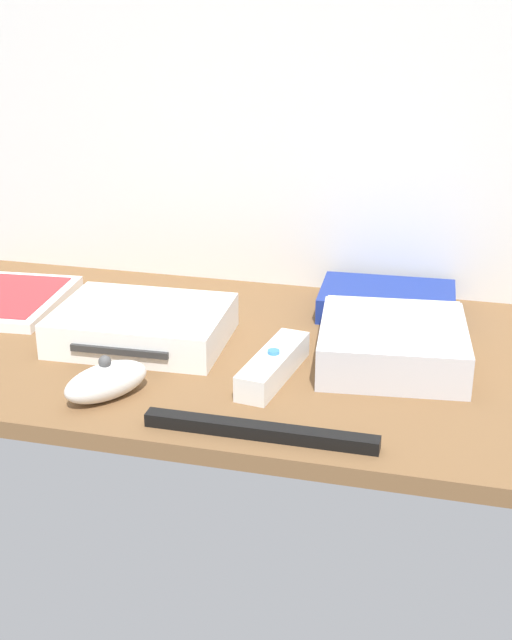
% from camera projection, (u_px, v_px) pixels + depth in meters
% --- Properties ---
extents(ground_plane, '(1.00, 0.48, 0.02)m').
position_uv_depth(ground_plane, '(256.00, 357.00, 1.05)').
color(ground_plane, brown).
rests_on(ground_plane, ground).
extents(back_wall, '(1.10, 0.01, 0.64)m').
position_uv_depth(back_wall, '(301.00, 61.00, 1.15)').
color(back_wall, silver).
rests_on(back_wall, ground).
extents(game_console, '(0.22, 0.17, 0.04)m').
position_uv_depth(game_console, '(142.00, 325.00, 1.07)').
color(game_console, white).
rests_on(game_console, ground_plane).
extents(mini_computer, '(0.19, 0.19, 0.05)m').
position_uv_depth(mini_computer, '(392.00, 344.00, 1.00)').
color(mini_computer, silver).
rests_on(mini_computer, ground_plane).
extents(game_case, '(0.15, 0.20, 0.02)m').
position_uv_depth(game_case, '(12.00, 300.00, 1.19)').
color(game_case, white).
rests_on(game_case, ground_plane).
extents(network_router, '(0.19, 0.13, 0.03)m').
position_uv_depth(network_router, '(387.00, 301.00, 1.16)').
color(network_router, navy).
rests_on(network_router, ground_plane).
extents(remote_wand, '(0.06, 0.15, 0.03)m').
position_uv_depth(remote_wand, '(273.00, 365.00, 0.97)').
color(remote_wand, white).
rests_on(remote_wand, ground_plane).
extents(remote_nunchuk, '(0.09, 0.11, 0.05)m').
position_uv_depth(remote_nunchuk, '(106.00, 381.00, 0.92)').
color(remote_nunchuk, white).
rests_on(remote_nunchuk, ground_plane).
extents(sensor_bar, '(0.24, 0.02, 0.01)m').
position_uv_depth(sensor_bar, '(260.00, 431.00, 0.85)').
color(sensor_bar, black).
rests_on(sensor_bar, ground_plane).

